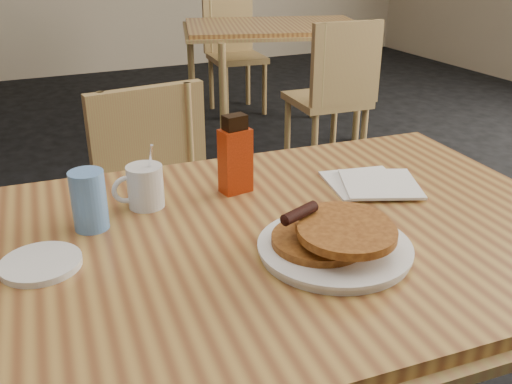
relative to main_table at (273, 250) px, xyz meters
The scene contains 11 objects.
main_table is the anchor object (origin of this frame).
neighbor_table 2.75m from the main_table, 63.84° to the left, with size 1.32×1.07×0.75m.
chair_main_far 0.79m from the main_table, 92.03° to the left, with size 0.42×0.42×0.84m.
chair_neighbor_far 3.46m from the main_table, 69.12° to the left, with size 0.42×0.42×0.86m.
chair_neighbor_near 2.13m from the main_table, 54.84° to the left, with size 0.42×0.42×0.87m.
pancake_plate 0.15m from the main_table, 62.15° to the right, with size 0.27×0.27×0.08m.
coffee_mug 0.30m from the main_table, 132.95° to the left, with size 0.11×0.07×0.14m.
syrup_bottle 0.23m from the main_table, 88.33° to the left, with size 0.07×0.05×0.17m.
napkin_stack 0.32m from the main_table, 18.87° to the left, with size 0.22×0.23×0.01m.
blue_tumbler 0.36m from the main_table, 153.35° to the left, with size 0.07×0.07×0.12m, color #5D91DA.
side_saucer 0.42m from the main_table, behind, with size 0.14×0.14×0.01m, color white.
Camera 1 is at (-0.41, -0.86, 1.27)m, focal length 40.00 mm.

